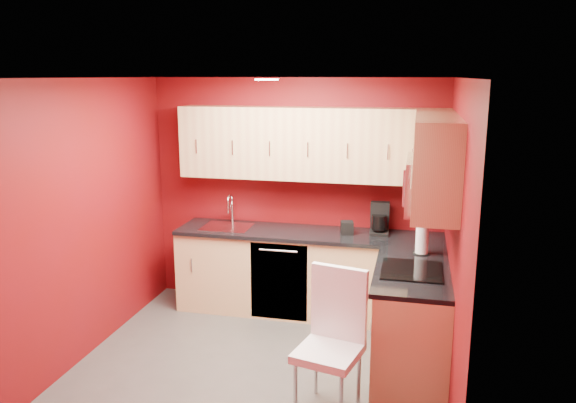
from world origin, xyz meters
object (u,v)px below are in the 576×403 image
at_px(microwave, 430,184).
at_px(coffee_maker, 380,219).
at_px(dining_chair, 328,345).
at_px(sink, 227,223).
at_px(napkin_holder, 347,228).
at_px(paper_towel, 422,240).

relative_size(microwave, coffee_maker, 2.34).
height_order(microwave, dining_chair, microwave).
distance_m(sink, napkin_holder, 1.31).
relative_size(sink, napkin_holder, 3.84).
height_order(coffee_maker, napkin_holder, coffee_maker).
height_order(microwave, coffee_maker, microwave).
relative_size(sink, paper_towel, 1.92).
relative_size(paper_towel, dining_chair, 0.24).
distance_m(microwave, napkin_holder, 1.44).
bearing_deg(coffee_maker, microwave, -69.65).
bearing_deg(dining_chair, sink, 141.63).
xyz_separation_m(microwave, sink, (-2.09, 1.00, -0.72)).
relative_size(napkin_holder, paper_towel, 0.50).
height_order(sink, paper_towel, sink).
height_order(coffee_maker, paper_towel, coffee_maker).
distance_m(microwave, paper_towel, 0.79).
height_order(sink, dining_chair, sink).
bearing_deg(napkin_holder, sink, 179.72).
relative_size(coffee_maker, napkin_holder, 2.40).
relative_size(microwave, sink, 1.46).
xyz_separation_m(paper_towel, dining_chair, (-0.66, -1.28, -0.49)).
bearing_deg(sink, coffee_maker, 2.76).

